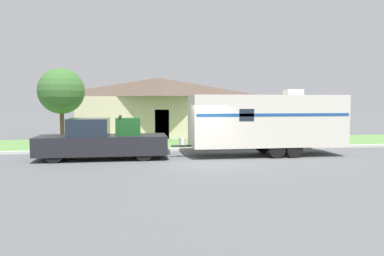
# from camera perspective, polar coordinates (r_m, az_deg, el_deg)

# --- Properties ---
(ground_plane) EXTENTS (120.00, 120.00, 0.00)m
(ground_plane) POSITION_cam_1_polar(r_m,az_deg,el_deg) (16.76, 1.31, -5.10)
(ground_plane) COLOR #515456
(curb_strip) EXTENTS (80.00, 0.30, 0.14)m
(curb_strip) POSITION_cam_1_polar(r_m,az_deg,el_deg) (20.41, -0.49, -3.25)
(curb_strip) COLOR beige
(curb_strip) RESTS_ON ground_plane
(lawn_strip) EXTENTS (80.00, 7.00, 0.03)m
(lawn_strip) POSITION_cam_1_polar(r_m,az_deg,el_deg) (24.01, -1.71, -2.28)
(lawn_strip) COLOR #568442
(lawn_strip) RESTS_ON ground_plane
(house_across_street) EXTENTS (12.87, 6.70, 4.52)m
(house_across_street) POSITION_cam_1_polar(r_m,az_deg,el_deg) (29.41, -5.02, 3.41)
(house_across_street) COLOR beige
(house_across_street) RESTS_ON ground_plane
(pickup_truck) EXTENTS (6.00, 2.07, 2.02)m
(pickup_truck) POSITION_cam_1_polar(r_m,az_deg,el_deg) (17.81, -13.61, -1.91)
(pickup_truck) COLOR black
(pickup_truck) RESTS_ON ground_plane
(travel_trailer) EXTENTS (8.50, 2.22, 3.26)m
(travel_trailer) POSITION_cam_1_polar(r_m,az_deg,el_deg) (18.79, 11.34, 1.11)
(travel_trailer) COLOR black
(travel_trailer) RESTS_ON ground_plane
(mailbox) EXTENTS (0.48, 0.20, 1.29)m
(mailbox) POSITION_cam_1_polar(r_m,az_deg,el_deg) (22.82, 13.40, -0.26)
(mailbox) COLOR brown
(mailbox) RESTS_ON ground_plane
(tree_in_yard) EXTENTS (2.65, 2.65, 4.60)m
(tree_in_yard) POSITION_cam_1_polar(r_m,az_deg,el_deg) (22.95, -19.29, 5.31)
(tree_in_yard) COLOR brown
(tree_in_yard) RESTS_ON ground_plane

